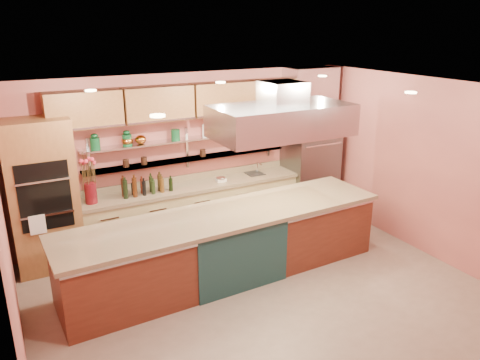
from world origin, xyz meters
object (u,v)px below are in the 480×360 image
flower_vase (91,193)px  kitchen_scale (221,179)px  refrigerator (310,161)px  copper_kettle (141,139)px  green_canister (175,135)px  island (227,245)px

flower_vase → kitchen_scale: bearing=0.0°
refrigerator → copper_kettle: refrigerator is taller
green_canister → refrigerator: bearing=-5.0°
refrigerator → flower_vase: size_ratio=6.48×
kitchen_scale → green_canister: green_canister is taller
refrigerator → island: 2.99m
refrigerator → flower_vase: (-4.13, 0.01, 0.04)m
flower_vase → green_canister: green_canister is taller
copper_kettle → refrigerator: bearing=-4.1°
copper_kettle → green_canister: size_ratio=1.02×
flower_vase → green_canister: (1.49, 0.22, 0.71)m
green_canister → copper_kettle: bearing=180.0°
kitchen_scale → copper_kettle: (-1.32, 0.22, 0.81)m
kitchen_scale → green_canister: bearing=161.5°
flower_vase → green_canister: size_ratio=1.84×
refrigerator → island: bearing=-149.9°
island → copper_kettle: copper_kettle is taller
refrigerator → kitchen_scale: size_ratio=12.58×
copper_kettle → kitchen_scale: bearing=-9.5°
flower_vase → copper_kettle: 1.16m
island → flower_vase: 2.25m
kitchen_scale → green_canister: (-0.72, 0.22, 0.83)m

